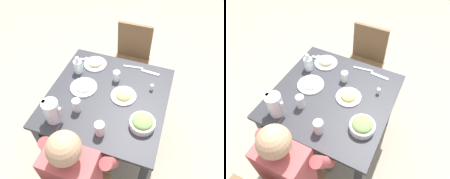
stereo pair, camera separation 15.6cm
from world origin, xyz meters
The scene contains 18 objects.
ground_plane centered at (0.00, 0.00, 0.00)m, with size 8.00×8.00×0.00m, color #9E937F.
dining_table centered at (0.00, 0.00, 0.62)m, with size 0.98×0.98×0.73m.
chair_far centered at (0.00, 0.79, 0.49)m, with size 0.40×0.40×0.88m.
diner_near centered at (0.01, -0.59, 0.64)m, with size 0.48×0.53×1.17m.
water_pitcher centered at (-0.30, -0.35, 0.82)m, with size 0.16×0.12×0.19m.
salad_bowl centered at (0.34, -0.19, 0.77)m, with size 0.19×0.19×0.09m.
plate_fries centered at (0.13, 0.03, 0.75)m, with size 0.21×0.21×0.06m.
plate_yoghurt centered at (-0.22, 0.01, 0.74)m, with size 0.23×0.23×0.04m.
plate_beans centered at (-0.24, 0.32, 0.75)m, with size 0.21×0.21×0.06m.
water_glass_by_pitcher centered at (0.07, -0.35, 0.78)m, with size 0.07×0.07×0.11m, color silver.
water_glass_far_left centered at (-0.17, -0.21, 0.78)m, with size 0.07×0.07×0.11m, color silver.
water_glass_near_right centered at (0.02, 0.20, 0.78)m, with size 0.06×0.06×0.09m, color silver.
oil_carafe centered at (-0.34, 0.19, 0.79)m, with size 0.08×0.08×0.16m.
salt_shaker centered at (0.33, 0.18, 0.76)m, with size 0.03×0.03×0.05m.
fork_near centered at (-0.32, 0.36, 0.73)m, with size 0.17×0.03×0.01m, color silver.
knife_near centered at (0.11, 0.40, 0.73)m, with size 0.18×0.02×0.01m, color silver.
fork_far centered at (0.28, 0.38, 0.73)m, with size 0.17×0.03×0.01m, color silver.
knife_far centered at (-0.28, 0.36, 0.73)m, with size 0.18×0.02×0.01m, color silver.
Camera 2 is at (0.55, -1.02, 2.10)m, focal length 34.53 mm.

